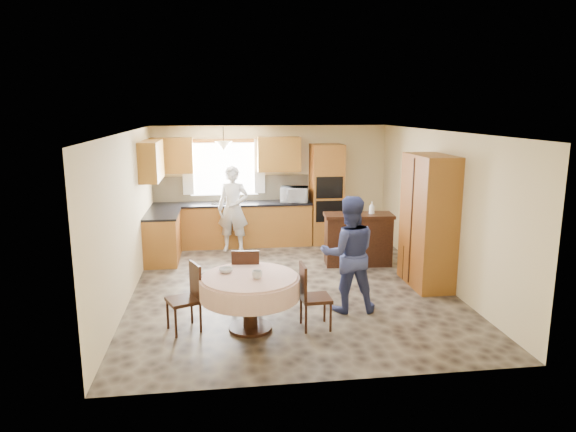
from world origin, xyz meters
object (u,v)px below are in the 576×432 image
(person_dining, at_px, (349,254))
(oven_tower, at_px, (326,194))
(cupboard, at_px, (428,221))
(chair_left, at_px, (189,294))
(chair_right, at_px, (310,293))
(sideboard, at_px, (358,241))
(person_sink, at_px, (233,209))
(dining_table, at_px, (250,288))
(chair_back, at_px, (246,277))

(person_dining, bearing_deg, oven_tower, -93.43)
(cupboard, xyz_separation_m, chair_left, (-3.76, -1.27, -0.58))
(chair_right, bearing_deg, cupboard, -58.96)
(cupboard, distance_m, chair_right, 2.67)
(sideboard, distance_m, person_sink, 2.61)
(dining_table, relative_size, chair_back, 1.39)
(chair_left, distance_m, chair_back, 0.93)
(chair_left, distance_m, chair_right, 1.59)
(cupboard, bearing_deg, chair_left, -161.36)
(sideboard, distance_m, chair_right, 3.01)
(oven_tower, xyz_separation_m, sideboard, (0.26, -1.63, -0.61))
(chair_back, bearing_deg, sideboard, -131.52)
(person_sink, bearing_deg, chair_left, -85.17)
(person_sink, bearing_deg, oven_tower, 26.39)
(dining_table, xyz_separation_m, person_dining, (1.43, 0.49, 0.26))
(dining_table, height_order, chair_right, chair_right)
(oven_tower, bearing_deg, chair_back, -117.72)
(oven_tower, xyz_separation_m, chair_left, (-2.69, -4.15, -0.57))
(person_dining, bearing_deg, sideboard, -105.25)
(chair_left, bearing_deg, sideboard, 107.70)
(cupboard, relative_size, chair_back, 2.30)
(cupboard, bearing_deg, oven_tower, 110.37)
(dining_table, bearing_deg, chair_back, 91.43)
(dining_table, distance_m, person_sink, 3.88)
(oven_tower, xyz_separation_m, cupboard, (1.07, -2.88, 0.01))
(oven_tower, xyz_separation_m, chair_back, (-1.91, -3.64, -0.55))
(chair_right, bearing_deg, person_dining, -52.04)
(sideboard, distance_m, chair_back, 2.96)
(oven_tower, distance_m, chair_back, 4.15)
(person_sink, xyz_separation_m, person_dining, (1.53, -3.38, -0.03))
(cupboard, bearing_deg, person_dining, -149.95)
(cupboard, bearing_deg, chair_back, -165.72)
(sideboard, height_order, chair_left, sideboard)
(dining_table, xyz_separation_m, chair_back, (-0.02, 0.62, -0.06))
(chair_back, distance_m, chair_right, 1.05)
(person_sink, bearing_deg, sideboard, -13.53)
(oven_tower, relative_size, chair_back, 2.28)
(dining_table, bearing_deg, sideboard, 50.53)
(oven_tower, height_order, cupboard, cupboard)
(oven_tower, bearing_deg, sideboard, -80.82)
(sideboard, height_order, chair_back, chair_back)
(chair_back, relative_size, chair_right, 1.06)
(oven_tower, height_order, chair_left, oven_tower)
(cupboard, distance_m, chair_left, 4.01)
(oven_tower, relative_size, chair_right, 2.41)
(sideboard, height_order, chair_right, sideboard)
(chair_right, height_order, person_dining, person_dining)
(cupboard, height_order, person_dining, cupboard)
(chair_back, bearing_deg, person_dining, -179.29)
(sideboard, relative_size, dining_table, 0.97)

